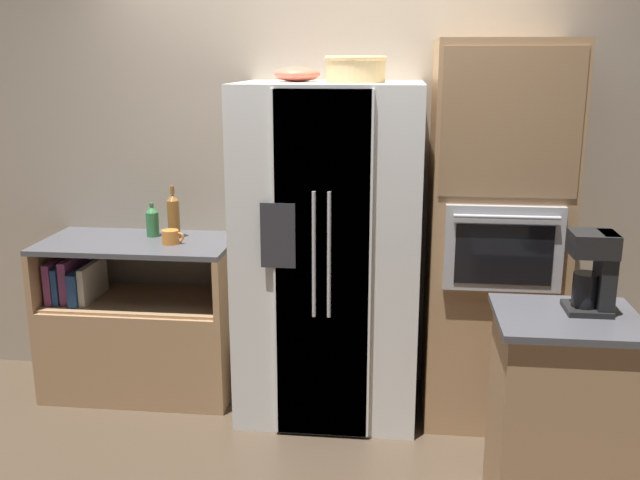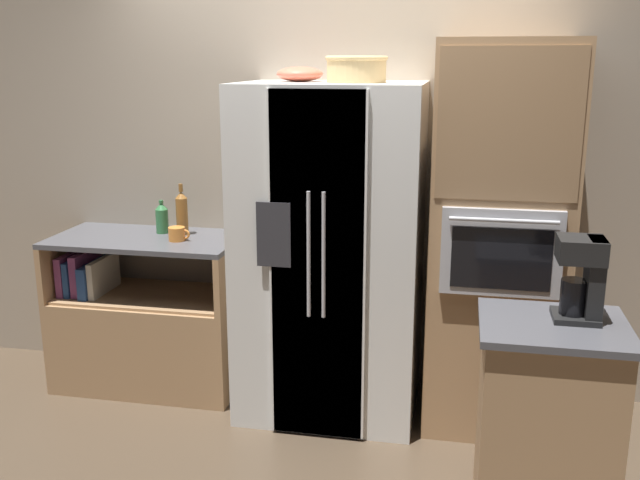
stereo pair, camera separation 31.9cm
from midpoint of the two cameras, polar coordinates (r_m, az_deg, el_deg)
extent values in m
plane|color=#4C3D2D|center=(4.24, 1.72, -13.30)|extent=(20.00, 20.00, 0.00)
cube|color=tan|center=(4.26, 2.93, 6.67)|extent=(12.00, 0.06, 2.80)
cube|color=#A87F56|center=(4.53, -11.33, -7.82)|extent=(1.11, 0.59, 0.56)
cube|color=#A87F56|center=(4.43, -11.51, -4.33)|extent=(1.07, 0.55, 0.02)
cube|color=#A87F56|center=(4.61, -17.81, -1.88)|extent=(0.04, 0.59, 0.34)
cube|color=#A87F56|center=(4.20, -4.82, -2.78)|extent=(0.04, 0.59, 0.34)
cube|color=#4C4C51|center=(4.33, -11.74, 0.02)|extent=(1.11, 0.59, 0.03)
cube|color=#934784|center=(4.57, -17.31, -2.44)|extent=(0.04, 0.34, 0.24)
cube|color=#284C8E|center=(4.55, -16.81, -2.63)|extent=(0.03, 0.34, 0.21)
cube|color=#934784|center=(4.52, -16.29, -2.44)|extent=(0.05, 0.32, 0.25)
cube|color=#284C8E|center=(4.50, -15.54, -2.87)|extent=(0.05, 0.38, 0.19)
cube|color=silver|center=(4.48, -14.98, -2.75)|extent=(0.04, 0.34, 0.22)
cube|color=silver|center=(3.95, 3.20, -1.00)|extent=(0.98, 0.75, 1.85)
cube|color=silver|center=(3.59, 2.22, -2.58)|extent=(0.48, 0.02, 1.81)
cube|color=silver|center=(3.59, 2.41, -2.59)|extent=(0.48, 0.02, 1.81)
cylinder|color=#B2B2B7|center=(3.54, 1.66, -1.25)|extent=(0.02, 0.02, 0.65)
cylinder|color=#B2B2B7|center=(3.53, 2.88, -1.31)|extent=(0.02, 0.02, 0.65)
cube|color=#2D2D33|center=(3.57, -1.19, 0.39)|extent=(0.18, 0.01, 0.33)
cube|color=#A87F56|center=(3.94, 16.31, 0.03)|extent=(0.71, 0.67, 2.06)
cube|color=#ADADB2|center=(3.60, 16.77, -1.03)|extent=(0.58, 0.04, 0.43)
cube|color=black|center=(3.59, 16.77, -1.51)|extent=(0.48, 0.01, 0.30)
cylinder|color=#B2B2B7|center=(3.53, 17.02, 1.47)|extent=(0.51, 0.02, 0.02)
cube|color=#94704C|center=(3.51, 17.48, 8.76)|extent=(0.66, 0.01, 0.72)
cube|color=#A87F56|center=(3.27, 20.34, -14.19)|extent=(0.54, 0.48, 0.90)
cube|color=#4C4C51|center=(3.09, 21.09, -6.51)|extent=(0.59, 0.53, 0.03)
cylinder|color=tan|center=(3.77, 5.44, 13.35)|extent=(0.30, 0.30, 0.12)
torus|color=tan|center=(3.77, 5.46, 14.28)|extent=(0.32, 0.32, 0.02)
ellipsoid|color=#DB664C|center=(3.90, 0.78, 13.13)|extent=(0.25, 0.25, 0.08)
cylinder|color=brown|center=(4.32, -8.92, 1.86)|extent=(0.07, 0.07, 0.22)
cone|color=brown|center=(4.30, -8.99, 3.56)|extent=(0.07, 0.07, 0.04)
cylinder|color=brown|center=(4.29, -9.01, 4.13)|extent=(0.02, 0.02, 0.05)
cylinder|color=#33723F|center=(4.39, -10.50, 1.47)|extent=(0.08, 0.08, 0.15)
cone|color=#33723F|center=(4.37, -10.56, 2.67)|extent=(0.08, 0.08, 0.04)
cylinder|color=#33723F|center=(4.37, -10.58, 3.00)|extent=(0.03, 0.03, 0.02)
cylinder|color=orange|center=(4.19, -9.27, 0.46)|extent=(0.10, 0.10, 0.08)
torus|color=orange|center=(4.18, -8.61, 0.43)|extent=(0.06, 0.01, 0.06)
cube|color=black|center=(3.15, 22.52, -5.73)|extent=(0.18, 0.18, 0.02)
cylinder|color=black|center=(3.12, 22.42, -4.27)|extent=(0.11, 0.11, 0.14)
cube|color=black|center=(3.11, 23.87, -2.99)|extent=(0.06, 0.15, 0.34)
cube|color=black|center=(3.07, 23.02, -0.74)|extent=(0.18, 0.18, 0.10)
camera|label=1|loc=(0.16, -87.62, 0.61)|focal=40.00mm
camera|label=2|loc=(0.16, 92.38, -0.61)|focal=40.00mm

